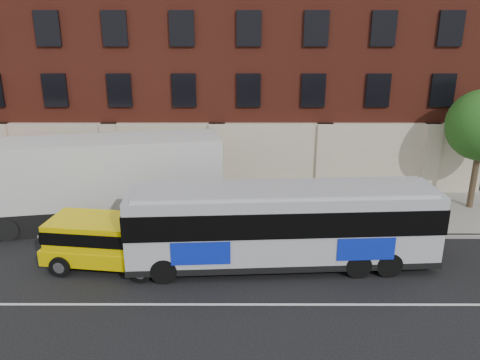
{
  "coord_description": "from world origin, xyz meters",
  "views": [
    {
      "loc": [
        1.33,
        -14.17,
        9.65
      ],
      "look_at": [
        1.29,
        5.5,
        2.99
      ],
      "focal_mm": 35.81,
      "sensor_mm": 36.0,
      "label": 1
    }
  ],
  "objects_px": {
    "shipping_container": "(87,184)",
    "city_bus": "(283,223)",
    "sign_pole": "(26,207)",
    "yellow_suv": "(103,239)"
  },
  "relations": [
    {
      "from": "shipping_container",
      "to": "city_bus",
      "type": "bearing_deg",
      "value": -24.35
    },
    {
      "from": "sign_pole",
      "to": "city_bus",
      "type": "distance_m",
      "value": 11.83
    },
    {
      "from": "sign_pole",
      "to": "city_bus",
      "type": "height_order",
      "value": "city_bus"
    },
    {
      "from": "sign_pole",
      "to": "city_bus",
      "type": "xyz_separation_m",
      "value": [
        11.51,
        -2.72,
        0.41
      ]
    },
    {
      "from": "yellow_suv",
      "to": "shipping_container",
      "type": "bearing_deg",
      "value": 113.4
    },
    {
      "from": "city_bus",
      "to": "shipping_container",
      "type": "relative_size",
      "value": 0.95
    },
    {
      "from": "city_bus",
      "to": "sign_pole",
      "type": "bearing_deg",
      "value": 166.71
    },
    {
      "from": "yellow_suv",
      "to": "sign_pole",
      "type": "bearing_deg",
      "value": 146.62
    },
    {
      "from": "yellow_suv",
      "to": "shipping_container",
      "type": "height_order",
      "value": "shipping_container"
    },
    {
      "from": "sign_pole",
      "to": "shipping_container",
      "type": "bearing_deg",
      "value": 29.61
    }
  ]
}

